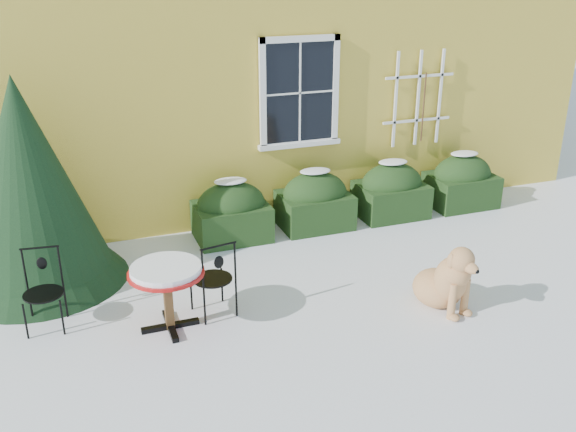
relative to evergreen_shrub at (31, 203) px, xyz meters
name	(u,v)px	position (x,y,z in m)	size (l,w,h in m)	color
ground	(318,320)	(2.93, -2.12, -1.05)	(80.00, 80.00, 0.00)	white
hedge_row	(354,196)	(4.58, 0.43, -0.65)	(4.95, 0.80, 0.91)	black
evergreen_shrub	(31,203)	(0.00, 0.00, 0.00)	(2.16, 2.16, 2.61)	black
bistro_table	(166,277)	(1.32, -1.70, -0.41)	(0.83, 0.83, 0.77)	black
patio_chair_near	(214,278)	(1.87, -1.58, -0.58)	(0.49, 0.48, 0.94)	black
patio_chair_far	(43,290)	(0.05, -1.18, -0.60)	(0.45, 0.45, 0.90)	black
dog	(447,281)	(4.42, -2.37, -0.70)	(0.66, 0.99, 0.88)	tan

